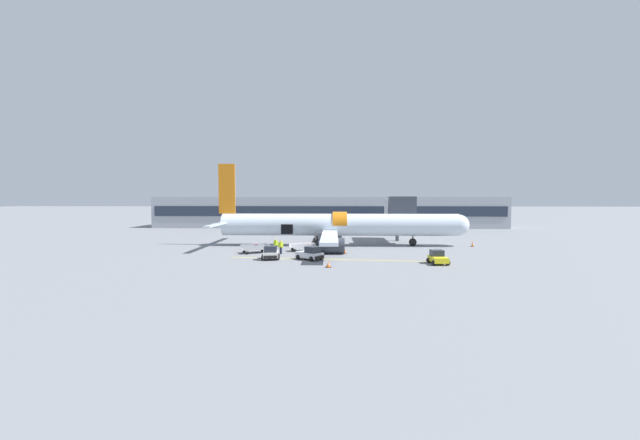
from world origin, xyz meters
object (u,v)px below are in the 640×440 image
ground_crew_supervisor (276,245)px  ground_crew_loader_b (320,243)px  baggage_tug_rear (438,258)px  airplane (336,225)px  ground_crew_loader_a (327,244)px  baggage_tug_mid (271,254)px  ground_crew_driver (281,247)px  baggage_cart_loading (303,247)px  baggage_cart_queued (256,249)px  baggage_tug_lead (310,254)px

ground_crew_supervisor → ground_crew_loader_b: bearing=24.6°
ground_crew_loader_b → baggage_tug_rear: bearing=-41.2°
airplane → ground_crew_supervisor: airplane is taller
airplane → ground_crew_loader_a: airplane is taller
airplane → baggage_tug_mid: (-7.50, -13.07, -2.28)m
baggage_tug_mid → baggage_tug_rear: baggage_tug_mid is taller
airplane → baggage_tug_rear: bearing=-55.3°
baggage_tug_rear → ground_crew_loader_a: 15.24m
airplane → ground_crew_driver: (-6.90, -8.79, -2.03)m
airplane → baggage_tug_rear: airplane is taller
baggage_tug_rear → baggage_tug_mid: bearing=172.7°
baggage_tug_rear → baggage_cart_loading: bearing=148.0°
ground_crew_loader_b → baggage_cart_loading: bearing=-138.1°
baggage_tug_rear → baggage_cart_queued: baggage_tug_rear is taller
baggage_tug_rear → baggage_tug_lead: bearing=170.5°
baggage_tug_lead → baggage_cart_loading: size_ratio=0.80×
ground_crew_loader_a → baggage_tug_lead: bearing=-103.5°
baggage_tug_rear → ground_crew_loader_a: (-11.91, 9.51, 0.31)m
airplane → baggage_tug_lead: 13.64m
baggage_cart_loading → baggage_cart_queued: (-5.84, -1.94, 0.03)m
airplane → ground_crew_driver: bearing=-128.1°
ground_crew_loader_a → ground_crew_driver: size_ratio=1.01×
baggage_tug_lead → baggage_cart_queued: 8.86m
ground_crew_driver → baggage_tug_rear: bearing=-20.6°
baggage_tug_mid → ground_crew_supervisor: 6.39m
baggage_tug_lead → ground_crew_loader_b: (0.75, 9.00, 0.19)m
baggage_cart_loading → ground_crew_supervisor: size_ratio=2.47×
baggage_tug_rear → ground_crew_loader_b: size_ratio=1.69×
baggage_tug_lead → ground_crew_supervisor: ground_crew_supervisor is taller
baggage_cart_loading → baggage_tug_rear: bearing=-32.0°
baggage_cart_queued → ground_crew_driver: (3.27, -0.84, 0.37)m
baggage_cart_loading → ground_crew_loader_a: 3.13m
ground_crew_loader_b → ground_crew_driver: bearing=-135.1°
baggage_cart_queued → ground_crew_loader_b: 8.84m
ground_crew_loader_b → ground_crew_driver: ground_crew_driver is taller
baggage_tug_rear → ground_crew_driver: (-17.58, 6.60, 0.30)m
airplane → ground_crew_loader_a: bearing=-101.8°
baggage_cart_queued → ground_crew_loader_b: ground_crew_loader_b is taller
baggage_tug_mid → ground_crew_loader_a: bearing=48.9°
baggage_cart_queued → ground_crew_supervisor: bearing=28.3°
ground_crew_loader_b → ground_crew_driver: (-4.69, -4.67, 0.07)m
baggage_tug_lead → baggage_cart_loading: baggage_tug_lead is taller
baggage_tug_rear → baggage_cart_loading: size_ratio=0.65×
baggage_cart_loading → baggage_tug_lead: bearing=-79.2°
baggage_tug_mid → baggage_cart_queued: size_ratio=0.62×
baggage_cart_loading → ground_crew_supervisor: ground_crew_supervisor is taller
baggage_tug_lead → airplane: bearing=77.2°
baggage_cart_queued → ground_crew_loader_b: (7.96, 3.83, 0.31)m
baggage_cart_loading → baggage_cart_queued: size_ratio=0.99×
baggage_tug_rear → baggage_cart_loading: (-15.01, 9.38, -0.10)m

